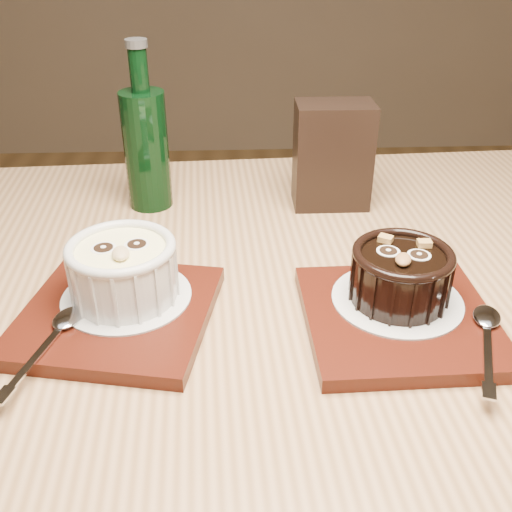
{
  "coord_description": "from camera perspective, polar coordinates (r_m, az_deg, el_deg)",
  "views": [
    {
      "loc": [
        -0.01,
        -0.46,
        1.11
      ],
      "look_at": [
        0.01,
        0.04,
        0.81
      ],
      "focal_mm": 42.0,
      "sensor_mm": 36.0,
      "label": 1
    }
  ],
  "objects": [
    {
      "name": "table",
      "position": [
        0.68,
        -0.38,
        -10.63
      ],
      "size": [
        1.24,
        0.86,
        0.75
      ],
      "rotation": [
        0.0,
        0.0,
        0.05
      ],
      "color": "olive",
      "rests_on": "ground"
    },
    {
      "name": "tray_left",
      "position": [
        0.61,
        -13.09,
        -5.43
      ],
      "size": [
        0.21,
        0.21,
        0.01
      ],
      "primitive_type": "cube",
      "rotation": [
        0.0,
        0.0,
        -0.19
      ],
      "color": "#44140B",
      "rests_on": "table"
    },
    {
      "name": "doily_left",
      "position": [
        0.62,
        -12.21,
        -3.77
      ],
      "size": [
        0.13,
        0.13,
        0.0
      ],
      "primitive_type": "cylinder",
      "color": "silver",
      "rests_on": "tray_left"
    },
    {
      "name": "ramekin_white",
      "position": [
        0.6,
        -12.56,
        -1.1
      ],
      "size": [
        0.11,
        0.11,
        0.06
      ],
      "rotation": [
        0.0,
        0.0,
        0.18
      ],
      "color": "silver",
      "rests_on": "doily_left"
    },
    {
      "name": "spoon_left",
      "position": [
        0.57,
        -19.15,
        -7.61
      ],
      "size": [
        0.06,
        0.14,
        0.01
      ],
      "primitive_type": null,
      "rotation": [
        0.0,
        0.0,
        -0.27
      ],
      "color": "silver",
      "rests_on": "tray_left"
    },
    {
      "name": "tray_right",
      "position": [
        0.6,
        13.39,
        -5.87
      ],
      "size": [
        0.18,
        0.18,
        0.01
      ],
      "primitive_type": "cube",
      "rotation": [
        0.0,
        0.0,
        0.02
      ],
      "color": "#44140B",
      "rests_on": "table"
    },
    {
      "name": "doily_right",
      "position": [
        0.62,
        13.28,
        -4.03
      ],
      "size": [
        0.13,
        0.13,
        0.0
      ],
      "primitive_type": "cylinder",
      "color": "silver",
      "rests_on": "tray_right"
    },
    {
      "name": "ramekin_dark",
      "position": [
        0.6,
        13.63,
        -1.56
      ],
      "size": [
        0.1,
        0.1,
        0.06
      ],
      "rotation": [
        0.0,
        0.0,
        -0.3
      ],
      "color": "black",
      "rests_on": "doily_right"
    },
    {
      "name": "spoon_right",
      "position": [
        0.58,
        21.19,
        -7.31
      ],
      "size": [
        0.07,
        0.13,
        0.01
      ],
      "primitive_type": null,
      "rotation": [
        0.0,
        0.0,
        -0.35
      ],
      "color": "silver",
      "rests_on": "tray_right"
    },
    {
      "name": "condiment_stand",
      "position": [
        0.81,
        7.3,
        9.46
      ],
      "size": [
        0.1,
        0.06,
        0.14
      ],
      "primitive_type": "cube",
      "rotation": [
        0.0,
        0.0,
        0.0
      ],
      "color": "black",
      "rests_on": "table"
    },
    {
      "name": "green_bottle",
      "position": [
        0.81,
        -10.43,
        10.3
      ],
      "size": [
        0.06,
        0.06,
        0.22
      ],
      "color": "black",
      "rests_on": "table"
    }
  ]
}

